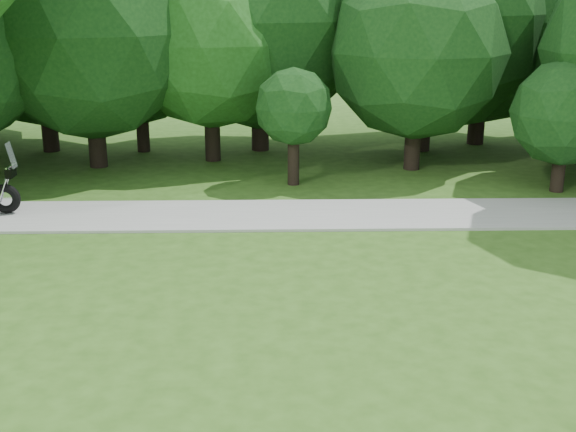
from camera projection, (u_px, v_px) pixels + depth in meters
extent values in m
plane|color=#305618|center=(441.00, 422.00, 8.34)|extent=(100.00, 100.00, 0.00)
cube|color=#969691|center=(360.00, 214.00, 15.96)|extent=(60.00, 2.20, 0.06)
cylinder|color=black|center=(293.00, 159.00, 18.33)|extent=(0.30, 0.30, 1.36)
sphere|color=black|center=(294.00, 107.00, 17.94)|extent=(1.97, 1.97, 1.97)
cylinder|color=black|center=(212.00, 130.00, 20.89)|extent=(0.45, 0.45, 1.80)
sphere|color=#204F16|center=(209.00, 41.00, 20.14)|extent=(4.94, 4.94, 4.94)
cylinder|color=black|center=(49.00, 122.00, 22.11)|extent=(0.50, 0.50, 1.80)
sphere|color=black|center=(40.00, 27.00, 21.26)|extent=(5.92, 5.92, 5.92)
cylinder|color=black|center=(143.00, 127.00, 22.12)|extent=(0.39, 0.39, 1.52)
sphere|color=black|center=(139.00, 61.00, 21.52)|extent=(3.79, 3.79, 3.79)
cylinder|color=black|center=(97.00, 135.00, 20.14)|extent=(0.49, 0.49, 1.80)
sphere|color=black|center=(88.00, 32.00, 19.29)|extent=(5.88, 5.88, 5.88)
cylinder|color=black|center=(413.00, 140.00, 19.89)|extent=(0.44, 0.44, 1.66)
sphere|color=black|center=(417.00, 51.00, 19.17)|extent=(4.80, 4.80, 4.80)
cylinder|color=black|center=(260.00, 121.00, 22.26)|extent=(0.53, 0.53, 1.80)
sphere|color=black|center=(259.00, 18.00, 21.34)|extent=(6.68, 6.68, 6.68)
cylinder|color=black|center=(558.00, 170.00, 17.74)|extent=(0.33, 0.33, 1.10)
sphere|color=black|center=(565.00, 113.00, 17.32)|extent=(2.60, 2.60, 2.60)
cylinder|color=black|center=(477.00, 116.00, 23.18)|extent=(0.53, 0.53, 1.80)
sphere|color=black|center=(485.00, 19.00, 22.28)|extent=(6.55, 6.55, 6.55)
cylinder|color=black|center=(422.00, 122.00, 22.23)|extent=(0.56, 0.56, 1.80)
sphere|color=black|center=(428.00, 12.00, 21.25)|extent=(7.23, 7.23, 7.23)
torus|color=black|center=(6.00, 199.00, 15.85)|extent=(0.67, 0.20, 0.67)
cylinder|color=silver|center=(5.00, 184.00, 15.75)|extent=(0.38, 0.05, 0.85)
cylinder|color=silver|center=(11.00, 166.00, 15.63)|extent=(0.04, 0.61, 0.03)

